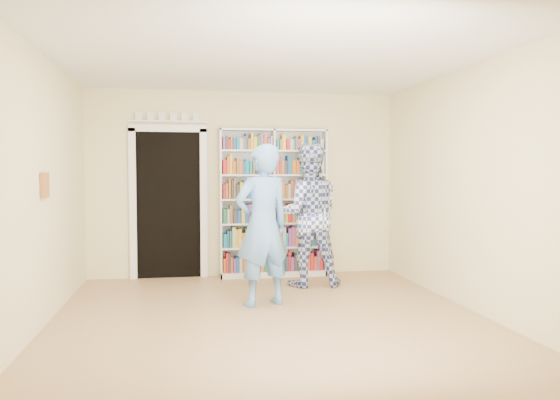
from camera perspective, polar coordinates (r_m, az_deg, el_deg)
name	(u,v)px	position (r m, az deg, el deg)	size (l,w,h in m)	color
floor	(271,320)	(5.78, -0.98, -12.40)	(5.00, 5.00, 0.00)	#A77D51
ceiling	(270,56)	(5.69, -1.00, 14.80)	(5.00, 5.00, 0.00)	white
wall_back	(245,184)	(8.06, -3.73, 1.68)	(4.50, 4.50, 0.00)	beige
wall_left	(37,191)	(5.68, -24.02, 0.87)	(5.00, 5.00, 0.00)	beige
wall_right	(474,188)	(6.33, 19.59, 1.15)	(5.00, 5.00, 0.00)	beige
bookshelf	(273,202)	(7.97, -0.72, -0.25)	(1.56, 0.29, 2.14)	white
doorway	(169,196)	(8.00, -11.57, 0.39)	(1.10, 0.08, 2.43)	black
wall_art	(45,185)	(5.87, -23.36, 1.44)	(0.03, 0.25, 0.25)	brown
man_blue	(263,225)	(6.22, -1.83, -2.66)	(0.67, 0.44, 1.84)	#5D92D0
man_plaid	(308,215)	(7.32, 2.89, -1.57)	(0.93, 0.72, 1.90)	navy
paper_sheet	(318,218)	(7.16, 4.01, -1.88)	(0.19, 0.01, 0.27)	white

